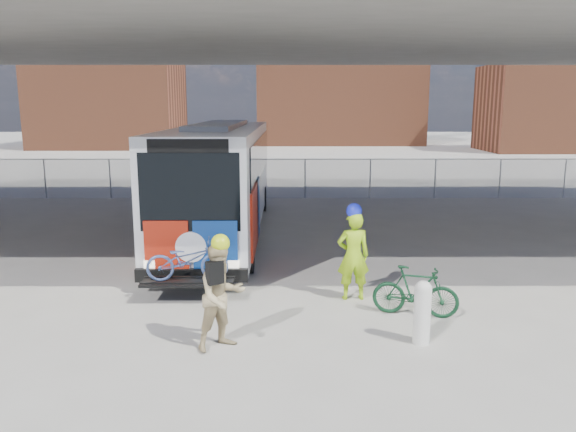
{
  "coord_description": "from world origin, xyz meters",
  "views": [
    {
      "loc": [
        0.16,
        -13.71,
        4.21
      ],
      "look_at": [
        0.18,
        -0.42,
        1.6
      ],
      "focal_mm": 35.0,
      "sensor_mm": 36.0,
      "label": 1
    }
  ],
  "objects_px": {
    "cyclist_hivis": "(353,253)",
    "bus": "(221,171)",
    "cyclist_tan": "(221,295)",
    "bollard": "(422,310)",
    "bike_parked": "(415,291)"
  },
  "relations": [
    {
      "from": "cyclist_hivis",
      "to": "bus",
      "type": "bearing_deg",
      "value": -65.84
    },
    {
      "from": "bus",
      "to": "cyclist_tan",
      "type": "xyz_separation_m",
      "value": [
        1.02,
        -8.96,
        -1.13
      ]
    },
    {
      "from": "cyclist_hivis",
      "to": "bollard",
      "type": "bearing_deg",
      "value": 106.93
    },
    {
      "from": "bus",
      "to": "cyclist_hivis",
      "type": "relative_size",
      "value": 6.01
    },
    {
      "from": "bus",
      "to": "bike_parked",
      "type": "distance_m",
      "value": 8.97
    },
    {
      "from": "bollard",
      "to": "bike_parked",
      "type": "height_order",
      "value": "bollard"
    },
    {
      "from": "bus",
      "to": "cyclist_tan",
      "type": "relative_size",
      "value": 6.27
    },
    {
      "from": "bollard",
      "to": "cyclist_tan",
      "type": "distance_m",
      "value": 3.59
    },
    {
      "from": "bollard",
      "to": "bus",
      "type": "bearing_deg",
      "value": 117.57
    },
    {
      "from": "bollard",
      "to": "bike_parked",
      "type": "relative_size",
      "value": 0.68
    },
    {
      "from": "bollard",
      "to": "cyclist_hivis",
      "type": "bearing_deg",
      "value": 112.21
    },
    {
      "from": "cyclist_tan",
      "to": "bike_parked",
      "type": "relative_size",
      "value": 1.19
    },
    {
      "from": "bus",
      "to": "cyclist_tan",
      "type": "bearing_deg",
      "value": -83.53
    },
    {
      "from": "cyclist_tan",
      "to": "bike_parked",
      "type": "bearing_deg",
      "value": -14.05
    },
    {
      "from": "bike_parked",
      "to": "cyclist_tan",
      "type": "bearing_deg",
      "value": 128.24
    }
  ]
}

